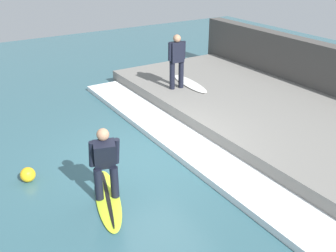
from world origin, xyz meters
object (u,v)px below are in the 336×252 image
Objects in this scene: surfboard_riding at (108,199)px; marker_buoy at (28,175)px; surfboard_waiting_near at (190,83)px; surfer_riding at (105,161)px; surfer_waiting_near at (177,59)px.

surfboard_riding is 1.88m from marker_buoy.
surfboard_waiting_near is (4.52, 3.71, 0.45)m from surfboard_riding.
surfboard_riding is at bearing -140.66° from surfboard_waiting_near.
marker_buoy is at bearing 127.06° from surfer_riding.
surfer_riding reaches higher than surfboard_riding.
surfer_waiting_near is at bearing 42.51° from surfboard_riding.
marker_buoy is (-5.66, -2.21, -0.32)m from surfboard_waiting_near.
marker_buoy is (-5.10, -2.15, -1.22)m from surfer_waiting_near.
surfboard_riding is 1.44× the size of surfer_riding.
marker_buoy is (-1.13, 1.50, 0.13)m from surfboard_riding.
surfer_waiting_near is 1.06m from surfboard_waiting_near.
surfer_riding is at bearing -140.66° from surfboard_waiting_near.
surfboard_riding is at bearing -137.49° from surfer_waiting_near.
surfboard_waiting_near is at bearing 6.86° from surfer_waiting_near.
surfer_riding is 4.71× the size of marker_buoy.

